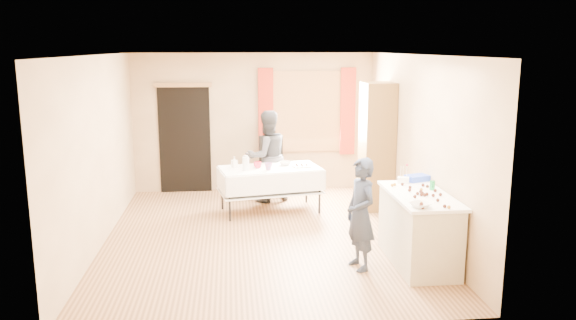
{
  "coord_description": "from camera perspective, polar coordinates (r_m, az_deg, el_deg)",
  "views": [
    {
      "loc": [
        -0.45,
        -7.78,
        2.71
      ],
      "look_at": [
        0.36,
        0.0,
        1.13
      ],
      "focal_mm": 35.0,
      "sensor_mm": 36.0,
      "label": 1
    }
  ],
  "objects": [
    {
      "name": "wall_left",
      "position": [
        8.11,
        -18.74,
        0.83
      ],
      "size": [
        0.02,
        5.5,
        2.6
      ],
      "primitive_type": "cube",
      "color": "tan",
      "rests_on": "floor"
    },
    {
      "name": "party_table",
      "position": [
        9.33,
        -1.82,
        -2.6
      ],
      "size": [
        1.79,
        1.14,
        0.75
      ],
      "rotation": [
        0.0,
        0.0,
        0.18
      ],
      "color": "black",
      "rests_on": "floor"
    },
    {
      "name": "girl",
      "position": [
        6.95,
        7.4,
        -5.47
      ],
      "size": [
        0.69,
        0.6,
        1.4
      ],
      "primitive_type": "imported",
      "rotation": [
        0.0,
        0.0,
        -1.29
      ],
      "color": "#1F273D",
      "rests_on": "floor"
    },
    {
      "name": "wall_right",
      "position": [
        8.36,
        13.07,
        1.44
      ],
      "size": [
        0.02,
        5.5,
        2.6
      ],
      "primitive_type": "cube",
      "color": "tan",
      "rests_on": "floor"
    },
    {
      "name": "cabinet",
      "position": [
        9.52,
        9.01,
        1.37
      ],
      "size": [
        0.5,
        0.6,
        2.13
      ],
      "primitive_type": "cube",
      "color": "brown",
      "rests_on": "floor"
    },
    {
      "name": "small_bowl",
      "position": [
        9.45,
        -0.29,
        -0.33
      ],
      "size": [
        0.33,
        0.33,
        0.06
      ],
      "primitive_type": "imported",
      "rotation": [
        0.0,
        0.0,
        0.39
      ],
      "color": "white",
      "rests_on": "party_table"
    },
    {
      "name": "ceiling",
      "position": [
        7.79,
        -2.68,
        10.7
      ],
      "size": [
        4.5,
        5.5,
        0.02
      ],
      "primitive_type": "cube",
      "color": "white",
      "rests_on": "floor"
    },
    {
      "name": "cup_red",
      "position": [
        9.23,
        -3.11,
        -0.49
      ],
      "size": [
        0.17,
        0.17,
        0.1
      ],
      "primitive_type": "imported",
      "rotation": [
        0.0,
        0.0,
        -0.13
      ],
      "color": "#B9223B",
      "rests_on": "party_table"
    },
    {
      "name": "window_frame",
      "position": [
        10.67,
        1.91,
        4.94
      ],
      "size": [
        1.32,
        0.06,
        1.52
      ],
      "primitive_type": "cube",
      "color": "olive",
      "rests_on": "wall_back"
    },
    {
      "name": "cake_balls",
      "position": [
        7.08,
        13.42,
        -3.43
      ],
      "size": [
        0.5,
        1.14,
        0.04
      ],
      "color": "#3F2314",
      "rests_on": "counter"
    },
    {
      "name": "doorway",
      "position": [
        10.68,
        -10.44,
        2.05
      ],
      "size": [
        0.95,
        0.04,
        2.0
      ],
      "primitive_type": "cube",
      "color": "black",
      "rests_on": "floor"
    },
    {
      "name": "floor",
      "position": [
        8.25,
        -2.51,
        -7.8
      ],
      "size": [
        4.5,
        5.5,
        0.02
      ],
      "primitive_type": "cube",
      "color": "#9E7047",
      "rests_on": "ground"
    },
    {
      "name": "foam_block",
      "position": [
        7.7,
        11.63,
        -2.01
      ],
      "size": [
        0.18,
        0.14,
        0.08
      ],
      "primitive_type": "cube",
      "rotation": [
        0.0,
        0.0,
        -0.35
      ],
      "color": "white",
      "rests_on": "counter"
    },
    {
      "name": "cup_rainbow",
      "position": [
        9.07,
        -2.0,
        -0.65
      ],
      "size": [
        0.23,
        0.23,
        0.12
      ],
      "primitive_type": "imported",
      "rotation": [
        0.0,
        0.0,
        0.49
      ],
      "color": "red",
      "rests_on": "party_table"
    },
    {
      "name": "wall_front",
      "position": [
        5.23,
        -0.8,
        -4.19
      ],
      "size": [
        4.5,
        0.02,
        2.6
      ],
      "primitive_type": "cube",
      "color": "tan",
      "rests_on": "floor"
    },
    {
      "name": "mixing_bowl",
      "position": [
        6.59,
        13.27,
        -4.48
      ],
      "size": [
        0.37,
        0.37,
        0.06
      ],
      "primitive_type": "imported",
      "rotation": [
        0.0,
        0.0,
        0.35
      ],
      "color": "white",
      "rests_on": "counter"
    },
    {
      "name": "bottle",
      "position": [
        9.31,
        -5.48,
        -0.19
      ],
      "size": [
        0.15,
        0.15,
        0.18
      ],
      "primitive_type": "imported",
      "rotation": [
        0.0,
        0.0,
        0.53
      ],
      "color": "white",
      "rests_on": "party_table"
    },
    {
      "name": "chair",
      "position": [
        10.39,
        -1.74,
        -1.83
      ],
      "size": [
        0.48,
        0.48,
        1.08
      ],
      "rotation": [
        0.0,
        0.0,
        -0.08
      ],
      "color": "black",
      "rests_on": "floor"
    },
    {
      "name": "soda_can",
      "position": [
        7.41,
        14.46,
        -2.5
      ],
      "size": [
        0.09,
        0.09,
        0.12
      ],
      "primitive_type": "cylinder",
      "rotation": [
        0.0,
        0.0,
        0.4
      ],
      "color": "green",
      "rests_on": "counter"
    },
    {
      "name": "wall_back",
      "position": [
        10.64,
        -3.48,
        3.82
      ],
      "size": [
        4.5,
        0.02,
        2.6
      ],
      "primitive_type": "cube",
      "color": "tan",
      "rests_on": "floor"
    },
    {
      "name": "pitcher",
      "position": [
        9.05,
        -4.31,
        -0.38
      ],
      "size": [
        0.12,
        0.12,
        0.22
      ],
      "primitive_type": "cylinder",
      "rotation": [
        0.0,
        0.0,
        0.06
      ],
      "color": "silver",
      "rests_on": "party_table"
    },
    {
      "name": "counter",
      "position": [
        7.32,
        13.11,
        -6.82
      ],
      "size": [
        0.7,
        1.47,
        0.91
      ],
      "color": "#BAB499",
      "rests_on": "floor"
    },
    {
      "name": "pastry_tray",
      "position": [
        9.31,
        1.41,
        -0.64
      ],
      "size": [
        0.32,
        0.26,
        0.02
      ],
      "primitive_type": "cube",
      "rotation": [
        0.0,
        0.0,
        0.21
      ],
      "color": "white",
      "rests_on": "party_table"
    },
    {
      "name": "blue_basket",
      "position": [
        7.86,
        12.99,
        -1.79
      ],
      "size": [
        0.35,
        0.28,
        0.08
      ],
      "primitive_type": "cube",
      "rotation": [
        0.0,
        0.0,
        0.31
      ],
      "color": "blue",
      "rests_on": "counter"
    },
    {
      "name": "woman",
      "position": [
        9.89,
        -2.15,
        0.37
      ],
      "size": [
        1.2,
        1.15,
        1.62
      ],
      "primitive_type": "imported",
      "rotation": [
        0.0,
        0.0,
        3.51
      ],
      "color": "black",
      "rests_on": "floor"
    },
    {
      "name": "door_lintel",
      "position": [
        10.54,
        -10.65,
        7.51
      ],
      "size": [
        1.05,
        0.06,
        0.08
      ],
      "primitive_type": "cube",
      "color": "olive",
      "rests_on": "wall_back"
    },
    {
      "name": "curtain_left",
      "position": [
        10.54,
        -2.27,
        4.86
      ],
      "size": [
        0.28,
        0.06,
        1.65
      ],
      "primitive_type": "cube",
      "color": "#9D2917",
      "rests_on": "wall_back"
    },
    {
      "name": "window_pane",
      "position": [
        10.65,
        1.92,
        4.93
      ],
      "size": [
        1.2,
        0.02,
        1.4
      ],
      "primitive_type": "cube",
      "color": "white",
      "rests_on": "wall_back"
    },
    {
      "name": "curtain_right",
      "position": [
        10.75,
        6.09,
        4.93
      ],
      "size": [
        0.28,
        0.06,
        1.65
      ],
      "primitive_type": "cube",
      "color": "#9D2917",
      "rests_on": "wall_back"
    }
  ]
}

